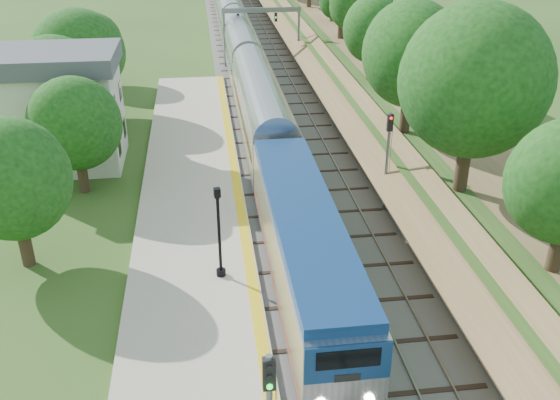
{
  "coord_description": "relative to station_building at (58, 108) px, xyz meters",
  "views": [
    {
      "loc": [
        -4.26,
        -12.24,
        17.48
      ],
      "look_at": [
        -0.5,
        16.75,
        2.8
      ],
      "focal_mm": 40.0,
      "sensor_mm": 36.0,
      "label": 1
    }
  ],
  "objects": [
    {
      "name": "platform",
      "position": [
        8.8,
        -14.0,
        -3.9
      ],
      "size": [
        6.4,
        68.0,
        0.38
      ],
      "primitive_type": "cube",
      "color": "#AEA28D",
      "rests_on": "ground"
    },
    {
      "name": "trees_behind_platform",
      "position": [
        2.83,
        -9.33,
        0.44
      ],
      "size": [
        7.82,
        53.32,
        7.21
      ],
      "color": "#332316",
      "rests_on": "ground"
    },
    {
      "name": "signal_gantry",
      "position": [
        16.47,
        24.99,
        0.73
      ],
      "size": [
        8.4,
        0.38,
        6.2
      ],
      "color": "slate",
      "rests_on": "ground"
    },
    {
      "name": "train",
      "position": [
        14.0,
        32.19,
        -1.83
      ],
      "size": [
        2.99,
        120.06,
        4.4
      ],
      "color": "black",
      "rests_on": "trackbed"
    },
    {
      "name": "lamppost_far",
      "position": [
        10.18,
        -16.28,
        -1.59
      ],
      "size": [
        0.47,
        0.47,
        4.74
      ],
      "color": "black",
      "rests_on": "platform"
    },
    {
      "name": "station_building",
      "position": [
        0.0,
        0.0,
        0.0
      ],
      "size": [
        8.6,
        6.6,
        8.0
      ],
      "color": "white",
      "rests_on": "ground"
    },
    {
      "name": "embankment",
      "position": [
        24.35,
        30.0,
        -2.14
      ],
      "size": [
        10.64,
        170.0,
        11.7
      ],
      "color": "brown",
      "rests_on": "ground"
    },
    {
      "name": "signal_farside",
      "position": [
        20.2,
        -9.95,
        -0.26
      ],
      "size": [
        0.33,
        0.26,
        6.08
      ],
      "color": "slate",
      "rests_on": "ground"
    },
    {
      "name": "trackbed",
      "position": [
        16.0,
        30.0,
        -4.02
      ],
      "size": [
        9.5,
        170.0,
        0.28
      ],
      "color": "#4C4944",
      "rests_on": "ground"
    },
    {
      "name": "yellow_stripe",
      "position": [
        11.65,
        -14.0,
        -3.7
      ],
      "size": [
        0.55,
        68.0,
        0.01
      ],
      "primitive_type": "cube",
      "color": "gold",
      "rests_on": "platform"
    }
  ]
}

